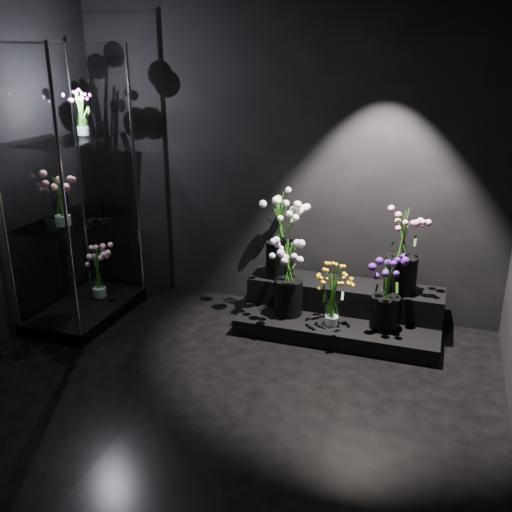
% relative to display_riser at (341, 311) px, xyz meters
% --- Properties ---
extents(floor, '(4.00, 4.00, 0.00)m').
position_rel_display_riser_xyz_m(floor, '(-0.66, -1.66, -0.16)').
color(floor, black).
rests_on(floor, ground).
extents(wall_back, '(4.00, 0.00, 4.00)m').
position_rel_display_riser_xyz_m(wall_back, '(-0.66, 0.34, 1.24)').
color(wall_back, black).
rests_on(wall_back, floor).
extents(display_riser, '(1.73, 0.77, 0.38)m').
position_rel_display_riser_xyz_m(display_riser, '(0.00, 0.00, 0.00)').
color(display_riser, black).
rests_on(display_riser, floor).
extents(display_case, '(0.66, 1.10, 2.42)m').
position_rel_display_riser_xyz_m(display_case, '(-2.30, -0.54, 1.05)').
color(display_case, black).
rests_on(display_case, floor).
extents(bouquet_orange_bells, '(0.29, 0.29, 0.50)m').
position_rel_display_riser_xyz_m(bouquet_orange_bells, '(-0.03, -0.27, 0.25)').
color(bouquet_orange_bells, white).
rests_on(bouquet_orange_bells, display_riser).
extents(bouquet_lilac, '(0.42, 0.42, 0.67)m').
position_rel_display_riser_xyz_m(bouquet_lilac, '(-0.44, -0.18, 0.37)').
color(bouquet_lilac, black).
rests_on(bouquet_lilac, display_riser).
extents(bouquet_purple, '(0.33, 0.33, 0.60)m').
position_rel_display_riser_xyz_m(bouquet_purple, '(0.39, -0.18, 0.32)').
color(bouquet_purple, black).
rests_on(bouquet_purple, display_riser).
extents(bouquet_cream_roses, '(0.39, 0.39, 0.78)m').
position_rel_display_riser_xyz_m(bouquet_cream_roses, '(-0.61, 0.08, 0.68)').
color(bouquet_cream_roses, black).
rests_on(bouquet_cream_roses, display_riser).
extents(bouquet_pink_roses, '(0.41, 0.41, 0.73)m').
position_rel_display_riser_xyz_m(bouquet_pink_roses, '(0.48, 0.07, 0.62)').
color(bouquet_pink_roses, black).
rests_on(bouquet_pink_roses, display_riser).
extents(bouquet_case_pink, '(0.40, 0.40, 0.43)m').
position_rel_display_riser_xyz_m(bouquet_case_pink, '(-2.29, -0.74, 1.01)').
color(bouquet_case_pink, white).
rests_on(bouquet_case_pink, display_case).
extents(bouquet_case_magenta, '(0.26, 0.26, 0.38)m').
position_rel_display_riser_xyz_m(bouquet_case_magenta, '(-2.26, -0.37, 1.69)').
color(bouquet_case_magenta, white).
rests_on(bouquet_case_magenta, display_case).
extents(bouquet_case_base_pink, '(0.35, 0.35, 0.49)m').
position_rel_display_riser_xyz_m(bouquet_case_base_pink, '(-2.29, -0.33, 0.21)').
color(bouquet_case_base_pink, white).
rests_on(bouquet_case_base_pink, display_case).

